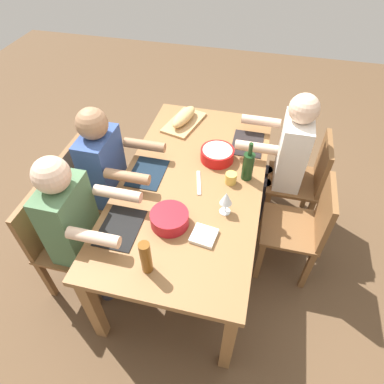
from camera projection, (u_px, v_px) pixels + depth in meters
name	position (u px, v px, depth m)	size (l,w,h in m)	color
ground_plane	(192.00, 245.00, 2.82)	(8.00, 8.00, 0.00)	brown
dining_table	(192.00, 189.00, 2.35)	(1.81, 0.96, 0.74)	olive
chair_far_left	(304.00, 178.00, 2.68)	(0.40, 0.40, 0.85)	brown
diner_far_left	(286.00, 154.00, 2.56)	(0.41, 0.53, 1.20)	#2D2D38
chair_near_right	(59.00, 239.00, 2.26)	(0.40, 0.40, 0.85)	brown
diner_near_right	(76.00, 223.00, 2.08)	(0.41, 0.53, 1.20)	#2D2D38
chair_near_center	(92.00, 188.00, 2.60)	(0.40, 0.40, 0.85)	brown
diner_near_center	(109.00, 171.00, 2.42)	(0.41, 0.53, 1.20)	#2D2D38
chair_far_center	(304.00, 226.00, 2.34)	(0.40, 0.40, 0.85)	brown
serving_bowl_pasta	(217.00, 154.00, 2.41)	(0.24, 0.24, 0.09)	red
serving_bowl_salad	(170.00, 218.00, 1.99)	(0.23, 0.23, 0.09)	#B21923
cutting_board	(184.00, 123.00, 2.76)	(0.40, 0.22, 0.02)	tan
bread_loaf	(184.00, 117.00, 2.72)	(0.32, 0.11, 0.09)	tan
wine_bottle	(248.00, 166.00, 2.23)	(0.08, 0.08, 0.29)	#193819
beer_bottle	(146.00, 257.00, 1.73)	(0.06, 0.06, 0.22)	brown
wine_glass	(226.00, 199.00, 2.01)	(0.08, 0.08, 0.17)	silver
placemat_far_left	(248.00, 143.00, 2.57)	(0.32, 0.23, 0.01)	black
placemat_near_right	(120.00, 228.00, 2.00)	(0.32, 0.23, 0.01)	black
placemat_near_center	(148.00, 173.00, 2.34)	(0.32, 0.23, 0.01)	#142333
cup_far_center	(231.00, 178.00, 2.25)	(0.08, 0.08, 0.08)	gold
carving_knife	(199.00, 183.00, 2.27)	(0.23, 0.02, 0.01)	silver
napkin_stack	(204.00, 236.00, 1.95)	(0.14, 0.14, 0.02)	white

